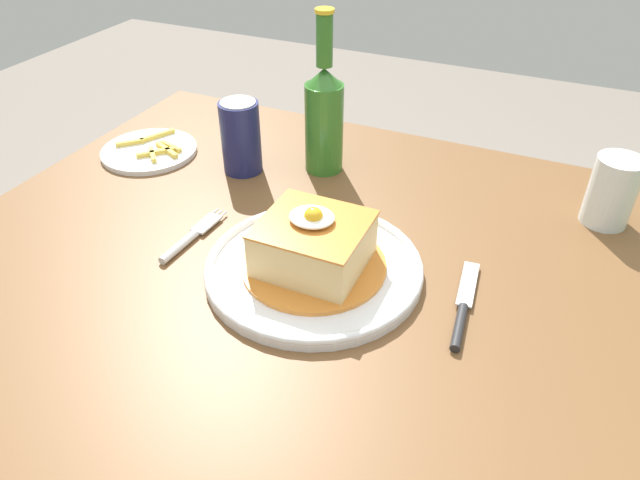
# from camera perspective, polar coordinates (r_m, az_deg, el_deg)

# --- Properties ---
(dining_table) EXTENTS (1.22, 0.87, 0.75)m
(dining_table) POSITION_cam_1_polar(r_m,az_deg,el_deg) (0.85, 4.24, -9.41)
(dining_table) COLOR brown
(dining_table) RESTS_ON ground_plane
(main_plate) EXTENTS (0.29, 0.29, 0.02)m
(main_plate) POSITION_cam_1_polar(r_m,az_deg,el_deg) (0.77, -0.61, -2.65)
(main_plate) COLOR white
(main_plate) RESTS_ON dining_table
(sandwich_meal) EXTENTS (0.19, 0.19, 0.09)m
(sandwich_meal) POSITION_cam_1_polar(r_m,az_deg,el_deg) (0.75, -0.63, -0.60)
(sandwich_meal) COLOR orange
(sandwich_meal) RESTS_ON main_plate
(fork) EXTENTS (0.02, 0.14, 0.01)m
(fork) POSITION_cam_1_polar(r_m,az_deg,el_deg) (0.85, -12.80, 0.11)
(fork) COLOR silver
(fork) RESTS_ON dining_table
(knife) EXTENTS (0.03, 0.17, 0.01)m
(knife) POSITION_cam_1_polar(r_m,az_deg,el_deg) (0.73, 13.75, -7.05)
(knife) COLOR #262628
(knife) RESTS_ON dining_table
(soda_can) EXTENTS (0.07, 0.07, 0.12)m
(soda_can) POSITION_cam_1_polar(r_m,az_deg,el_deg) (0.99, -7.78, 9.98)
(soda_can) COLOR #191E51
(soda_can) RESTS_ON dining_table
(beer_bottle_green_far) EXTENTS (0.06, 0.06, 0.27)m
(beer_bottle_green_far) POSITION_cam_1_polar(r_m,az_deg,el_deg) (0.97, 0.41, 12.21)
(beer_bottle_green_far) COLOR #2D6B23
(beer_bottle_green_far) RESTS_ON dining_table
(drinking_glass) EXTENTS (0.07, 0.07, 0.10)m
(drinking_glass) POSITION_cam_1_polar(r_m,az_deg,el_deg) (0.95, 26.62, 3.92)
(drinking_glass) COLOR #3F2314
(drinking_glass) RESTS_ON dining_table
(side_plate_fries) EXTENTS (0.17, 0.17, 0.02)m
(side_plate_fries) POSITION_cam_1_polar(r_m,az_deg,el_deg) (1.11, -16.36, 8.43)
(side_plate_fries) COLOR white
(side_plate_fries) RESTS_ON dining_table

